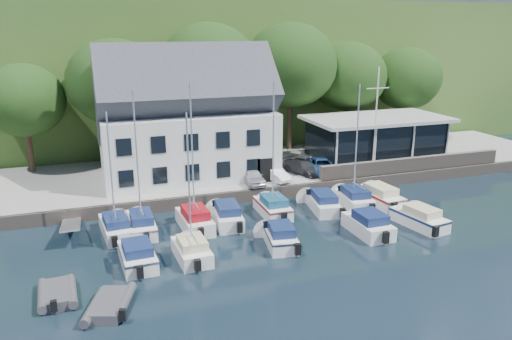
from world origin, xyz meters
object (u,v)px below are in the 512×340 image
object	(u,v)px
boat_r1_5	(322,200)
boat_r1_4	(273,156)
dinghy_1	(110,303)
car_dgrey	(303,167)
car_white	(275,174)
boat_r2_2	(280,234)
car_blue	(322,165)
flagpole	(376,120)
boat_r1_0	(111,172)
boat_r2_1	(189,191)
boat_r1_7	(378,194)
dinghy_0	(57,292)
boat_r2_3	(368,222)
car_silver	(252,176)
boat_r1_1	(138,169)
harbor_building	(187,125)
boat_r2_4	(419,216)
boat_r2_0	(137,253)
boat_r1_3	(227,213)
club_pavilion	(376,138)
boat_r1_2	(193,161)
boat_r1_6	(356,149)

from	to	relation	value
boat_r1_5	boat_r1_4	bearing A→B (deg)	-174.05
dinghy_1	car_dgrey	bearing A→B (deg)	60.73
car_white	car_dgrey	distance (m)	3.18
boat_r1_4	boat_r2_2	xyz separation A→B (m)	(-1.49, -5.16, -3.72)
car_blue	flagpole	size ratio (longest dim) A/B	0.43
boat_r1_0	boat_r2_2	bearing A→B (deg)	-32.80
flagpole	boat_r2_1	distance (m)	21.19
boat_r1_5	boat_r1_7	world-z (taller)	boat_r1_7
car_white	boat_r1_7	size ratio (longest dim) A/B	0.51
dinghy_0	dinghy_1	size ratio (longest dim) A/B	0.97
boat_r2_3	dinghy_0	world-z (taller)	boat_r2_3
car_silver	boat_r1_1	world-z (taller)	boat_r1_1
car_silver	boat_r2_3	distance (m)	11.05
harbor_building	boat_r2_4	distance (m)	19.77
dinghy_1	boat_r2_2	bearing A→B (deg)	40.73
dinghy_0	boat_r1_7	bearing A→B (deg)	13.63
boat_r2_0	boat_r2_4	distance (m)	18.98
boat_r2_0	dinghy_1	size ratio (longest dim) A/B	1.64
boat_r1_3	club_pavilion	bearing A→B (deg)	32.15
boat_r1_2	boat_r1_6	world-z (taller)	boat_r1_2
boat_r2_3	dinghy_1	distance (m)	17.29
dinghy_1	boat_r2_3	bearing A→B (deg)	32.44
boat_r2_1	boat_r2_2	bearing A→B (deg)	-1.54
boat_r1_4	boat_r2_1	size ratio (longest dim) A/B	1.05
boat_r2_2	harbor_building	bearing A→B (deg)	111.44
car_blue	boat_r1_1	bearing A→B (deg)	-149.50
boat_r1_0	boat_r2_0	world-z (taller)	boat_r1_0
boat_r1_6	boat_r2_2	bearing A→B (deg)	-142.91
boat_r1_4	boat_r1_7	distance (m)	9.38
harbor_building	boat_r2_2	xyz separation A→B (m)	(2.91, -13.80, -4.62)
flagpole	boat_r2_2	distance (m)	17.06
harbor_building	boat_r2_4	bearing A→B (deg)	-46.97
boat_r1_3	boat_r2_3	xyz separation A→B (m)	(8.37, -4.83, 0.02)
car_silver	boat_r1_2	world-z (taller)	boat_r1_2
boat_r2_2	dinghy_1	size ratio (longest dim) A/B	1.61
boat_r1_2	boat_r2_2	xyz separation A→B (m)	(4.48, -4.38, -4.07)
dinghy_1	car_blue	bearing A→B (deg)	57.36
boat_r1_2	boat_r1_5	world-z (taller)	boat_r1_2
harbor_building	dinghy_0	size ratio (longest dim) A/B	4.49
boat_r1_0	boat_r2_4	xyz separation A→B (m)	(19.85, -5.30, -3.59)
harbor_building	boat_r2_3	distance (m)	17.31
boat_r1_7	dinghy_0	size ratio (longest dim) A/B	2.08
car_dgrey	boat_r2_1	size ratio (longest dim) A/B	0.47
boat_r1_2	boat_r1_7	distance (m)	15.14
club_pavilion	dinghy_1	distance (m)	31.23
boat_r1_0	boat_r1_7	world-z (taller)	boat_r1_0
boat_r2_4	flagpole	bearing A→B (deg)	65.44
car_white	boat_r1_6	size ratio (longest dim) A/B	0.37
boat_r1_5	boat_r2_1	distance (m)	12.62
boat_r2_4	dinghy_1	xyz separation A→B (m)	(-20.80, -4.02, -0.36)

